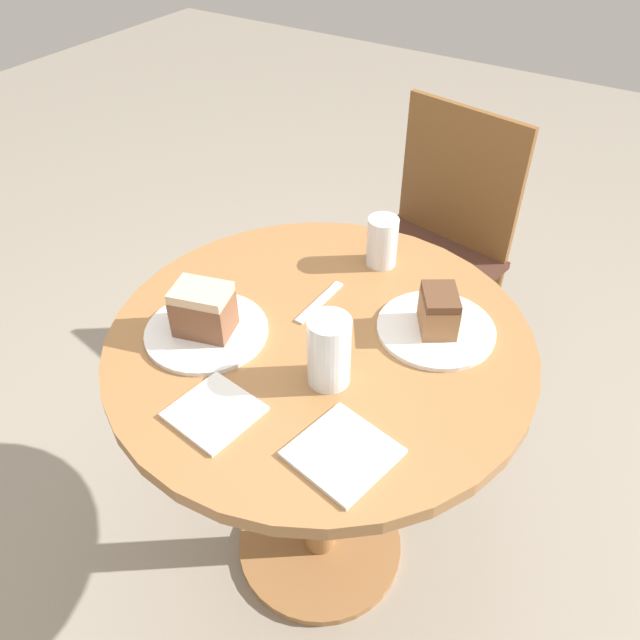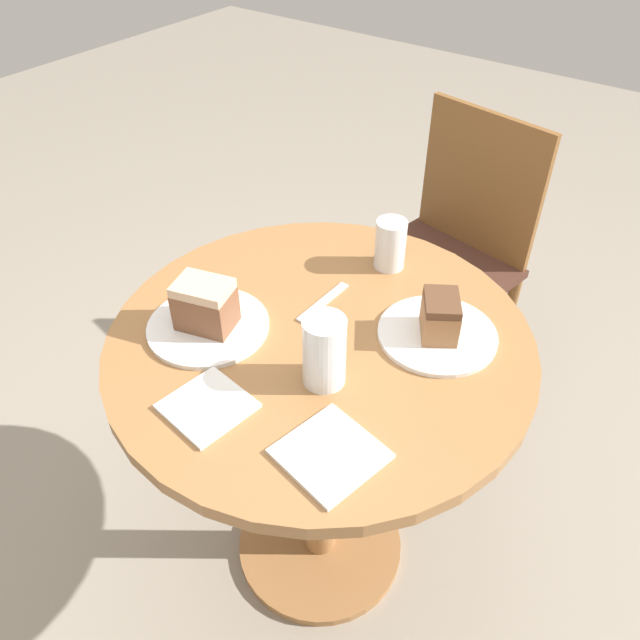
# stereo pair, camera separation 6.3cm
# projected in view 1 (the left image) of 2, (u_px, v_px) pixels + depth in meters

# --- Properties ---
(ground_plane) EXTENTS (8.00, 8.00, 0.00)m
(ground_plane) POSITION_uv_depth(u_px,v_px,m) (320.00, 545.00, 1.71)
(ground_plane) COLOR gray
(table) EXTENTS (0.83, 0.83, 0.78)m
(table) POSITION_uv_depth(u_px,v_px,m) (320.00, 403.00, 1.34)
(table) COLOR #9E6B3D
(table) RESTS_ON ground_plane
(chair) EXTENTS (0.51, 0.52, 0.90)m
(chair) POSITION_uv_depth(u_px,v_px,m) (425.00, 252.00, 1.95)
(chair) COLOR brown
(chair) RESTS_ON ground_plane
(plate_near) EXTENTS (0.24, 0.24, 0.01)m
(plate_near) POSITION_uv_depth(u_px,v_px,m) (207.00, 331.00, 1.21)
(plate_near) COLOR white
(plate_near) RESTS_ON table
(plate_far) EXTENTS (0.23, 0.23, 0.01)m
(plate_far) POSITION_uv_depth(u_px,v_px,m) (436.00, 329.00, 1.22)
(plate_far) COLOR white
(plate_far) RESTS_ON table
(cake_slice_near) EXTENTS (0.12, 0.10, 0.10)m
(cake_slice_near) POSITION_uv_depth(u_px,v_px,m) (203.00, 310.00, 1.18)
(cake_slice_near) COLOR brown
(cake_slice_near) RESTS_ON plate_near
(cake_slice_far) EXTENTS (0.10, 0.11, 0.08)m
(cake_slice_far) POSITION_uv_depth(u_px,v_px,m) (439.00, 311.00, 1.19)
(cake_slice_far) COLOR #9E6B42
(cake_slice_far) RESTS_ON plate_far
(glass_lemonade) EXTENTS (0.08, 0.08, 0.14)m
(glass_lemonade) POSITION_uv_depth(u_px,v_px,m) (329.00, 354.00, 1.08)
(glass_lemonade) COLOR beige
(glass_lemonade) RESTS_ON table
(glass_water) EXTENTS (0.07, 0.07, 0.11)m
(glass_water) POSITION_uv_depth(u_px,v_px,m) (382.00, 244.00, 1.36)
(glass_water) COLOR silver
(glass_water) RESTS_ON table
(napkin_stack) EXTENTS (0.17, 0.17, 0.01)m
(napkin_stack) POSITION_uv_depth(u_px,v_px,m) (343.00, 453.00, 0.99)
(napkin_stack) COLOR white
(napkin_stack) RESTS_ON table
(spoon) EXTENTS (0.02, 0.15, 0.00)m
(spoon) POSITION_uv_depth(u_px,v_px,m) (320.00, 302.00, 1.28)
(spoon) COLOR silver
(spoon) RESTS_ON table
(napkin_side) EXTENTS (0.15, 0.15, 0.01)m
(napkin_side) POSITION_uv_depth(u_px,v_px,m) (214.00, 412.00, 1.06)
(napkin_side) COLOR white
(napkin_side) RESTS_ON table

